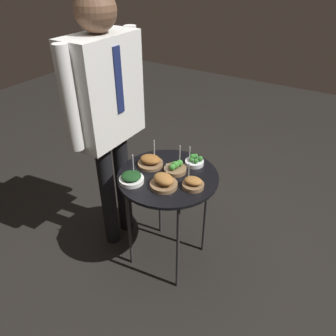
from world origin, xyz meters
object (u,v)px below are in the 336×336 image
at_px(bowl_broccoli_back_right, 175,168).
at_px(waiter_figure, 106,103).
at_px(bowl_spinach_center, 131,178).
at_px(bowl_roast_front_left, 193,183).
at_px(bowl_roast_mid_left, 164,182).
at_px(bowl_roast_near_rim, 150,161).
at_px(bowl_broccoli_front_right, 195,161).
at_px(serving_cart, 168,183).

relative_size(bowl_broccoli_back_right, waiter_figure, 0.10).
bearing_deg(bowl_broccoli_back_right, bowl_spinach_center, 145.02).
bearing_deg(bowl_roast_front_left, bowl_roast_mid_left, 120.62).
bearing_deg(bowl_roast_near_rim, waiter_figure, 95.64).
bearing_deg(bowl_broccoli_front_right, bowl_roast_mid_left, 173.17).
distance_m(bowl_roast_front_left, bowl_broccoli_back_right, 0.18).
distance_m(serving_cart, bowl_spinach_center, 0.24).
height_order(bowl_spinach_center, waiter_figure, waiter_figure).
distance_m(bowl_roast_front_left, waiter_figure, 0.70).
bearing_deg(bowl_roast_near_rim, bowl_spinach_center, -177.75).
bearing_deg(bowl_broccoli_front_right, bowl_spinach_center, 148.83).
distance_m(serving_cart, waiter_figure, 0.60).
xyz_separation_m(bowl_roast_front_left, waiter_figure, (0.03, 0.62, 0.33)).
bearing_deg(bowl_broccoli_front_right, serving_cart, 158.00).
bearing_deg(bowl_broccoli_front_right, bowl_roast_front_left, -153.95).
distance_m(bowl_roast_near_rim, waiter_figure, 0.44).
bearing_deg(waiter_figure, bowl_spinach_center, -120.57).
xyz_separation_m(bowl_broccoli_front_right, bowl_roast_near_rim, (-0.16, 0.22, 0.01)).
bearing_deg(bowl_spinach_center, bowl_broccoli_front_right, -31.17).
bearing_deg(bowl_roast_near_rim, serving_cart, -102.55).
bearing_deg(serving_cart, bowl_roast_near_rim, 77.45).
bearing_deg(serving_cart, bowl_roast_mid_left, -159.74).
relative_size(bowl_broccoli_front_right, bowl_roast_mid_left, 0.78).
relative_size(bowl_broccoli_front_right, bowl_broccoli_back_right, 0.75).
relative_size(bowl_broccoli_front_right, bowl_roast_front_left, 0.85).
bearing_deg(bowl_roast_mid_left, bowl_roast_front_left, -59.38).
xyz_separation_m(bowl_spinach_center, bowl_roast_near_rim, (0.20, 0.01, 0.00)).
bearing_deg(bowl_roast_near_rim, bowl_roast_front_left, -100.20).
height_order(bowl_roast_near_rim, bowl_roast_front_left, bowl_roast_near_rim).
height_order(bowl_broccoli_front_right, bowl_roast_front_left, bowl_roast_front_left).
xyz_separation_m(bowl_roast_near_rim, bowl_roast_front_left, (-0.06, -0.33, -0.00)).
distance_m(bowl_roast_mid_left, bowl_roast_near_rim, 0.24).
relative_size(bowl_roast_near_rim, waiter_figure, 0.09).
relative_size(bowl_roast_near_rim, bowl_roast_front_left, 1.09).
xyz_separation_m(bowl_roast_front_left, bowl_broccoli_back_right, (0.08, 0.16, 0.00)).
height_order(bowl_broccoli_back_right, waiter_figure, waiter_figure).
height_order(serving_cart, bowl_roast_mid_left, bowl_roast_mid_left).
bearing_deg(bowl_broccoli_back_right, bowl_broccoli_front_right, -23.96).
bearing_deg(bowl_broccoli_back_right, bowl_roast_near_rim, 97.89).
relative_size(bowl_broccoli_front_right, waiter_figure, 0.07).
relative_size(bowl_broccoli_front_right, bowl_roast_near_rim, 0.78).
bearing_deg(bowl_roast_mid_left, waiter_figure, 76.44).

